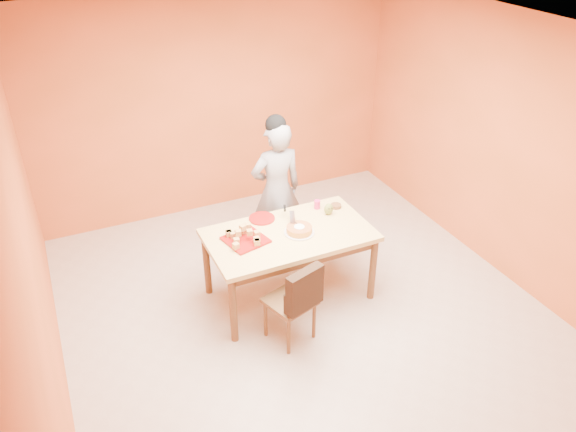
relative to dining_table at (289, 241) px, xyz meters
name	(u,v)px	position (x,y,z in m)	size (l,w,h in m)	color
floor	(307,315)	(0.02, -0.37, -0.67)	(5.00, 5.00, 0.00)	#BCB0A1
ceiling	(313,37)	(0.02, -0.37, 2.03)	(5.00, 5.00, 0.00)	white
wall_back	(217,105)	(0.02, 2.13, 0.68)	(4.50, 4.50, 0.00)	#DE6333
wall_left	(31,259)	(-2.23, -0.37, 0.68)	(5.00, 5.00, 0.00)	#DE6333
wall_right	(509,151)	(2.27, -0.37, 0.68)	(5.00, 5.00, 0.00)	#DE6333
dining_table	(289,241)	(0.00, 0.00, 0.00)	(1.60, 0.90, 0.76)	tan
dining_chair	(291,300)	(-0.25, -0.58, -0.22)	(0.50, 0.56, 0.86)	brown
pastry_pile	(245,234)	(-0.43, 0.05, 0.17)	(0.32, 0.32, 0.11)	tan
person	(277,190)	(0.22, 0.80, 0.12)	(0.57, 0.38, 1.58)	gray
pastry_platter	(246,240)	(-0.43, 0.05, 0.10)	(0.36, 0.36, 0.02)	maroon
red_dinner_plate	(262,218)	(-0.14, 0.35, 0.10)	(0.26, 0.26, 0.02)	maroon
white_cake_plate	(299,232)	(0.09, -0.04, 0.10)	(0.30, 0.30, 0.01)	silver
sponge_cake	(299,229)	(0.09, -0.04, 0.13)	(0.25, 0.25, 0.06)	gold
cake_server	(292,217)	(0.10, 0.14, 0.17)	(0.05, 0.25, 0.01)	white
egg_ornament	(329,209)	(0.51, 0.15, 0.16)	(0.10, 0.08, 0.12)	olive
magenta_glass	(317,204)	(0.46, 0.31, 0.14)	(0.06, 0.06, 0.09)	#D01F62
checker_tin	(336,206)	(0.65, 0.24, 0.11)	(0.11, 0.11, 0.03)	#3E2411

